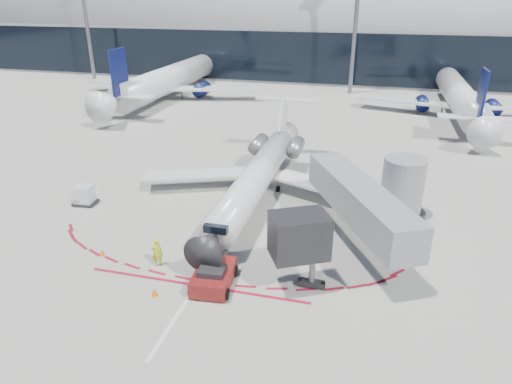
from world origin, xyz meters
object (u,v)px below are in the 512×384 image
(uld_container, at_px, (84,195))
(regional_jet, at_px, (260,172))
(pushback_tug, at_px, (214,276))
(ramp_worker, at_px, (157,252))

(uld_container, bearing_deg, regional_jet, 15.74)
(regional_jet, bearing_deg, pushback_tug, -87.61)
(regional_jet, distance_m, uld_container, 14.72)
(regional_jet, xyz_separation_m, pushback_tug, (0.56, -13.49, -1.53))
(ramp_worker, relative_size, uld_container, 1.05)
(regional_jet, height_order, uld_container, regional_jet)
(regional_jet, distance_m, ramp_worker, 12.91)
(regional_jet, xyz_separation_m, ramp_worker, (-3.69, -12.31, -1.19))
(uld_container, bearing_deg, ramp_worker, -40.67)
(regional_jet, bearing_deg, uld_container, -158.43)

